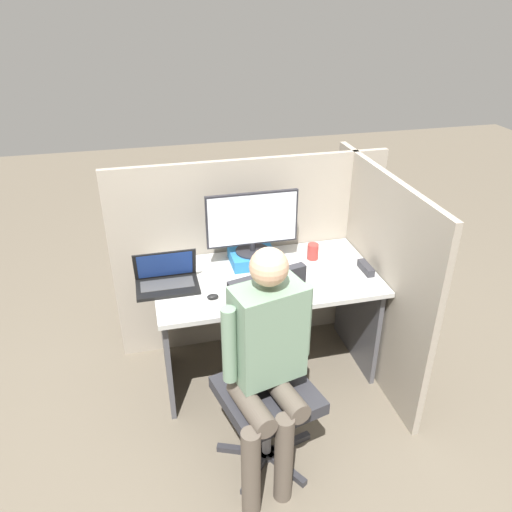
{
  "coord_description": "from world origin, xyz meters",
  "views": [
    {
      "loc": [
        -0.68,
        -2.18,
        2.31
      ],
      "look_at": [
        -0.11,
        0.19,
        0.99
      ],
      "focal_mm": 35.0,
      "sensor_mm": 36.0,
      "label": 1
    }
  ],
  "objects": [
    {
      "name": "carrot_toy",
      "position": [
        -0.04,
        0.19,
        0.76
      ],
      "size": [
        0.04,
        0.14,
        0.04
      ],
      "color": "orange",
      "rests_on": "desk"
    },
    {
      "name": "office_chair",
      "position": [
        -0.15,
        -0.23,
        0.54
      ],
      "size": [
        0.56,
        0.61,
        1.03
      ],
      "color": "#2D2D33",
      "rests_on": "ground"
    },
    {
      "name": "ground_plane",
      "position": [
        0.0,
        0.0,
        0.0
      ],
      "size": [
        12.0,
        12.0,
        0.0
      ],
      "primitive_type": "plane",
      "color": "#665B4C"
    },
    {
      "name": "cubicle_panel_right",
      "position": [
        0.71,
        0.3,
        0.68
      ],
      "size": [
        0.04,
        1.39,
        1.36
      ],
      "color": "gray",
      "rests_on": "ground"
    },
    {
      "name": "coffee_mug",
      "position": [
        0.35,
        0.51,
        0.79
      ],
      "size": [
        0.07,
        0.07,
        0.1
      ],
      "color": "#A3332D",
      "rests_on": "desk"
    },
    {
      "name": "monitor",
      "position": [
        -0.04,
        0.56,
        1.02
      ],
      "size": [
        0.58,
        0.22,
        0.4
      ],
      "color": "#232328",
      "rests_on": "paper_box"
    },
    {
      "name": "laptop",
      "position": [
        -0.6,
        0.39,
        0.78
      ],
      "size": [
        0.37,
        0.23,
        0.23
      ],
      "color": "black",
      "rests_on": "desk"
    },
    {
      "name": "paper_box",
      "position": [
        -0.04,
        0.56,
        0.78
      ],
      "size": [
        0.28,
        0.25,
        0.08
      ],
      "color": "#236BAD",
      "rests_on": "desk"
    },
    {
      "name": "stapler",
      "position": [
        0.62,
        0.28,
        0.76
      ],
      "size": [
        0.05,
        0.16,
        0.05
      ],
      "color": "#2D2D33",
      "rests_on": "desk"
    },
    {
      "name": "mouse",
      "position": [
        -0.36,
        0.19,
        0.75
      ],
      "size": [
        0.07,
        0.04,
        0.03
      ],
      "color": "black",
      "rests_on": "desk"
    },
    {
      "name": "desk",
      "position": [
        0.0,
        0.37,
        0.55
      ],
      "size": [
        1.37,
        0.74,
        0.74
      ],
      "color": "#B7B7B2",
      "rests_on": "ground"
    },
    {
      "name": "person",
      "position": [
        -0.19,
        -0.39,
        0.76
      ],
      "size": [
        0.47,
        0.49,
        1.3
      ],
      "color": "brown",
      "rests_on": "ground"
    },
    {
      "name": "cubicle_panel_back",
      "position": [
        0.0,
        0.77,
        0.68
      ],
      "size": [
        1.87,
        0.04,
        1.36
      ],
      "color": "gray",
      "rests_on": "ground"
    }
  ]
}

